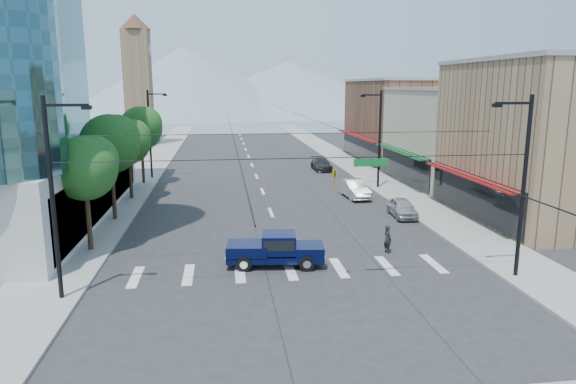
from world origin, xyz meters
name	(u,v)px	position (x,y,z in m)	size (l,w,h in m)	color
ground	(298,281)	(0.00, 0.00, 0.00)	(160.00, 160.00, 0.00)	#28282B
sidewalk_left	(153,164)	(-12.00, 40.00, 0.07)	(4.00, 120.00, 0.15)	gray
sidewalk_right	(345,160)	(12.00, 40.00, 0.07)	(4.00, 120.00, 0.15)	gray
shop_near	(557,142)	(20.00, 10.00, 5.50)	(12.00, 14.00, 11.00)	#8C6B4C
shop_mid	(464,137)	(20.00, 24.00, 4.50)	(12.00, 14.00, 9.00)	tan
shop_far	(407,121)	(20.00, 40.00, 5.00)	(12.00, 18.00, 10.00)	brown
clock_tower	(138,78)	(-16.50, 62.00, 10.64)	(4.80, 4.80, 20.40)	#8C6B4C
mountain_left	(185,81)	(-15.00, 150.00, 11.00)	(80.00, 80.00, 22.00)	gray
mountain_right	(288,87)	(20.00, 160.00, 9.00)	(90.00, 90.00, 18.00)	gray
tree_near	(87,166)	(-11.07, 6.10, 4.99)	(3.65, 3.64, 6.71)	black
tree_midnear	(112,142)	(-11.07, 13.10, 5.59)	(4.09, 4.09, 7.52)	black
tree_midfar	(130,140)	(-11.07, 20.10, 4.99)	(3.65, 3.64, 6.71)	black
tree_far	(142,126)	(-11.07, 27.10, 5.59)	(4.09, 4.09, 7.52)	black
signal_rig	(306,192)	(0.19, -1.00, 4.64)	(21.80, 0.20, 9.00)	black
lamp_pole_nw	(151,131)	(-10.67, 30.00, 4.94)	(2.00, 0.25, 9.00)	black
lamp_pole_ne	(378,136)	(10.67, 22.00, 4.94)	(2.00, 0.25, 9.00)	black
pickup_truck	(275,249)	(-0.89, 2.34, 0.92)	(5.37, 2.47, 1.76)	#060C32
pedestrian	(388,239)	(5.71, 3.63, 0.82)	(0.60, 0.39, 1.63)	black
parked_car_near	(402,208)	(9.40, 11.53, 0.67)	(1.58, 3.92, 1.34)	#A8A9AD
parked_car_mid	(354,189)	(7.60, 18.40, 0.76)	(1.60, 4.59, 1.51)	#B8B8B8
parked_car_far	(321,164)	(7.60, 33.19, 0.67)	(1.89, 4.64, 1.35)	#272729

